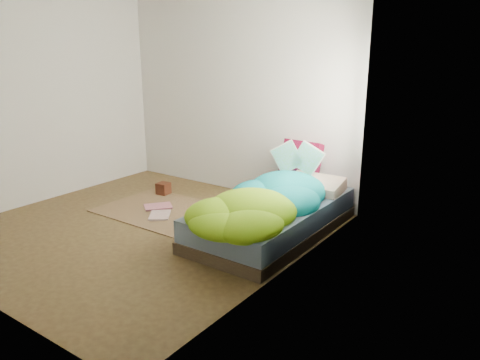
% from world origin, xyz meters
% --- Properties ---
extents(ground, '(3.50, 3.50, 0.00)m').
position_xyz_m(ground, '(0.00, 0.00, 0.00)').
color(ground, '#44311A').
rests_on(ground, ground).
extents(room_walls, '(3.54, 3.54, 2.62)m').
position_xyz_m(room_walls, '(0.01, 0.01, 1.63)').
color(room_walls, silver).
rests_on(room_walls, ground).
extents(bed, '(1.00, 2.00, 0.34)m').
position_xyz_m(bed, '(1.22, 0.72, 0.17)').
color(bed, '#38281E').
rests_on(bed, ground).
extents(duvet, '(0.96, 1.84, 0.34)m').
position_xyz_m(duvet, '(1.22, 0.50, 0.51)').
color(duvet, '#087482').
rests_on(duvet, bed).
extents(rug, '(1.60, 1.10, 0.01)m').
position_xyz_m(rug, '(-0.15, 0.55, 0.01)').
color(rug, brown).
rests_on(rug, ground).
extents(pillow_floral, '(0.63, 0.41, 0.14)m').
position_xyz_m(pillow_floral, '(1.40, 1.33, 0.41)').
color(pillow_floral, silver).
rests_on(pillow_floral, bed).
extents(pillow_magenta, '(0.48, 0.17, 0.48)m').
position_xyz_m(pillow_magenta, '(1.05, 1.63, 0.58)').
color(pillow_magenta, '#45041B').
rests_on(pillow_magenta, bed).
extents(open_book, '(0.48, 0.25, 0.29)m').
position_xyz_m(open_book, '(1.22, 1.21, 0.82)').
color(open_book, green).
rests_on(open_book, duvet).
extents(wooden_box, '(0.17, 0.17, 0.15)m').
position_xyz_m(wooden_box, '(-0.65, 1.00, 0.09)').
color(wooden_box, '#3B1C0D').
rests_on(wooden_box, rug).
extents(floor_book_a, '(0.37, 0.39, 0.02)m').
position_xyz_m(floor_book_a, '(-0.18, 0.30, 0.02)').
color(floor_book_a, beige).
rests_on(floor_book_a, rug).
extents(floor_book_b, '(0.39, 0.40, 0.03)m').
position_xyz_m(floor_book_b, '(-0.41, 0.63, 0.03)').
color(floor_book_b, '#CA7481').
rests_on(floor_book_b, rug).
extents(floor_book_c, '(0.38, 0.41, 0.03)m').
position_xyz_m(floor_book_c, '(0.46, 0.23, 0.02)').
color(floor_book_c, tan).
rests_on(floor_book_c, rug).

